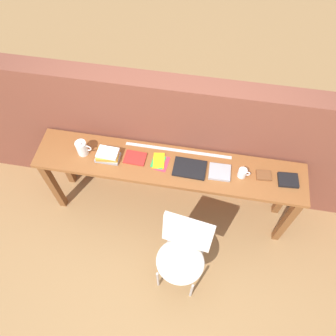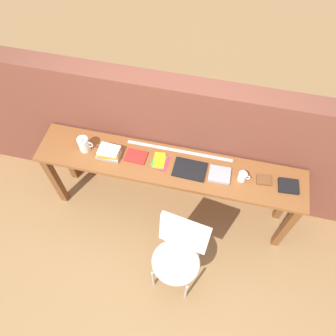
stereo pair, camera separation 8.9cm
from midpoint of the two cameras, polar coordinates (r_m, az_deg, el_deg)
name	(u,v)px [view 1 (the left image)]	position (r m, az deg, el deg)	size (l,w,h in m)	color
ground_plane	(164,231)	(3.64, -1.38, -10.96)	(40.00, 40.00, 0.00)	#9E7547
brick_wall_back	(175,142)	(3.26, 0.37, 4.59)	(6.00, 0.20, 1.57)	brown
sideboard	(169,173)	(3.11, -0.66, -0.83)	(2.50, 0.44, 0.88)	brown
chair_white_moulded	(183,252)	(3.01, 1.72, -14.37)	(0.50, 0.51, 0.89)	silver
pitcher_white	(82,148)	(3.11, -15.54, 3.37)	(0.14, 0.10, 0.18)	white
book_stack_leftmost	(108,155)	(3.05, -11.27, 2.18)	(0.22, 0.16, 0.09)	#9E9EA3
magazine_cycling	(135,158)	(3.04, -6.57, 1.74)	(0.20, 0.15, 0.01)	red
pamphlet_pile_colourful	(159,162)	(3.00, -2.35, 1.04)	(0.17, 0.20, 0.01)	#E5334C
book_open_centre	(190,168)	(2.96, 2.92, -0.08)	(0.29, 0.20, 0.02)	black
book_grey_hardcover	(220,172)	(2.96, 8.14, -0.72)	(0.19, 0.17, 0.03)	#9E9EA3
mug	(243,173)	(2.95, 12.03, -0.88)	(0.11, 0.08, 0.09)	white
leather_journal_brown	(264,175)	(3.02, 15.52, -1.26)	(0.13, 0.10, 0.02)	brown
book_repair_rightmost	(288,180)	(3.06, 19.41, -2.02)	(0.17, 0.14, 0.03)	black
ruler_metal_back_edge	(178,150)	(3.07, 0.95, 3.05)	(1.00, 0.03, 0.00)	silver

